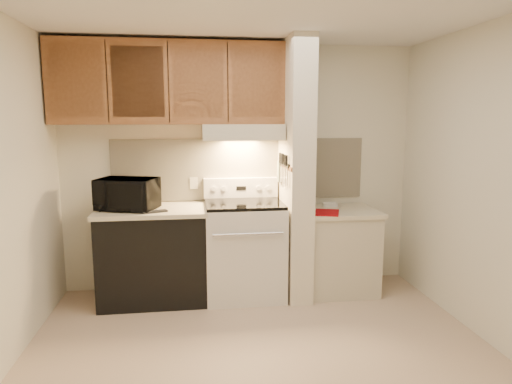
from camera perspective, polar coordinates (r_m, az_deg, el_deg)
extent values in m
plane|color=#CAAF94|center=(3.67, 0.68, -19.40)|extent=(3.60, 3.60, 0.00)
plane|color=white|center=(3.31, 0.77, 22.17)|extent=(3.60, 3.60, 0.00)
cube|color=silver|center=(4.74, -2.00, 3.06)|extent=(3.60, 2.50, 0.02)
cube|color=silver|center=(3.95, 27.48, 0.78)|extent=(0.02, 3.00, 2.50)
cube|color=#F1E6C6|center=(4.73, -1.99, 2.86)|extent=(2.60, 0.02, 0.63)
cube|color=silver|center=(4.56, -1.49, -7.34)|extent=(0.76, 0.65, 0.92)
cube|color=black|center=(4.24, -1.01, -8.03)|extent=(0.50, 0.01, 0.30)
cylinder|color=silver|center=(4.15, -0.96, -5.28)|extent=(0.65, 0.02, 0.02)
cube|color=black|center=(4.45, -1.52, -1.46)|extent=(0.74, 0.64, 0.03)
cube|color=silver|center=(4.71, -1.91, 0.56)|extent=(0.76, 0.08, 0.20)
cube|color=black|center=(4.66, -1.86, 0.48)|extent=(0.10, 0.01, 0.04)
cylinder|color=silver|center=(4.64, -5.30, 0.40)|extent=(0.05, 0.02, 0.05)
cylinder|color=silver|center=(4.65, -4.06, 0.43)|extent=(0.05, 0.02, 0.05)
cylinder|color=silver|center=(4.68, 0.33, 0.52)|extent=(0.05, 0.02, 0.05)
cylinder|color=silver|center=(4.70, 1.54, 0.55)|extent=(0.05, 0.02, 0.05)
cube|color=black|center=(4.57, -12.66, -7.86)|extent=(1.00, 0.63, 0.87)
cube|color=beige|center=(4.45, -12.86, -2.26)|extent=(1.04, 0.67, 0.04)
cube|color=black|center=(4.25, -12.56, -2.41)|extent=(0.24, 0.15, 0.02)
cylinder|color=#31716F|center=(4.70, -16.93, -0.91)|extent=(0.10, 0.10, 0.11)
cube|color=beige|center=(4.71, -7.78, 1.10)|extent=(0.08, 0.01, 0.12)
imported|color=black|center=(4.43, -15.80, -0.24)|extent=(0.61, 0.50, 0.29)
cube|color=beige|center=(4.48, 4.98, 2.67)|extent=(0.22, 0.70, 2.50)
cube|color=brown|center=(4.45, 3.53, 3.29)|extent=(0.01, 0.70, 0.04)
cube|color=black|center=(4.40, 3.58, 3.48)|extent=(0.02, 0.42, 0.04)
cube|color=silver|center=(4.24, 3.87, 1.90)|extent=(0.01, 0.03, 0.16)
cylinder|color=black|center=(4.24, 3.83, 3.94)|extent=(0.02, 0.02, 0.10)
cube|color=silver|center=(4.32, 3.63, 1.91)|extent=(0.01, 0.04, 0.18)
cylinder|color=black|center=(4.30, 3.67, 4.02)|extent=(0.02, 0.02, 0.10)
cube|color=silver|center=(4.40, 3.42, 1.92)|extent=(0.01, 0.04, 0.20)
cylinder|color=black|center=(4.40, 3.40, 4.14)|extent=(0.02, 0.02, 0.10)
cube|color=silver|center=(4.48, 3.22, 2.31)|extent=(0.01, 0.04, 0.16)
cylinder|color=black|center=(4.45, 3.26, 4.20)|extent=(0.02, 0.02, 0.10)
cube|color=silver|center=(4.56, 3.03, 2.30)|extent=(0.01, 0.04, 0.18)
cylinder|color=black|center=(4.55, 3.01, 4.32)|extent=(0.02, 0.02, 0.10)
cube|color=slate|center=(4.62, 2.90, 2.62)|extent=(0.03, 0.09, 0.21)
cube|color=beige|center=(4.77, 10.27, -7.42)|extent=(0.70, 0.60, 0.81)
cube|color=beige|center=(4.67, 10.42, -2.41)|extent=(0.74, 0.64, 0.04)
cube|color=#9C070D|center=(4.47, 8.84, -2.55)|extent=(0.32, 0.37, 0.01)
cube|color=white|center=(4.81, 9.20, -1.55)|extent=(0.14, 0.10, 0.04)
cube|color=beige|center=(4.49, -1.74, 7.52)|extent=(0.78, 0.44, 0.15)
cube|color=beige|center=(4.29, -1.43, 6.83)|extent=(0.78, 0.04, 0.06)
cube|color=brown|center=(4.53, -10.78, 13.20)|extent=(2.18, 0.33, 0.77)
cube|color=brown|center=(4.48, -21.65, 12.77)|extent=(0.46, 0.01, 0.63)
cube|color=black|center=(4.43, -18.14, 13.01)|extent=(0.01, 0.01, 0.73)
cube|color=brown|center=(4.39, -14.54, 13.20)|extent=(0.46, 0.01, 0.63)
cube|color=black|center=(4.37, -10.89, 13.35)|extent=(0.01, 0.01, 0.73)
cube|color=brown|center=(4.36, -7.21, 13.44)|extent=(0.46, 0.01, 0.63)
cube|color=black|center=(4.38, -3.54, 13.48)|extent=(0.01, 0.01, 0.73)
cube|color=brown|center=(4.41, 0.09, 13.47)|extent=(0.46, 0.01, 0.63)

